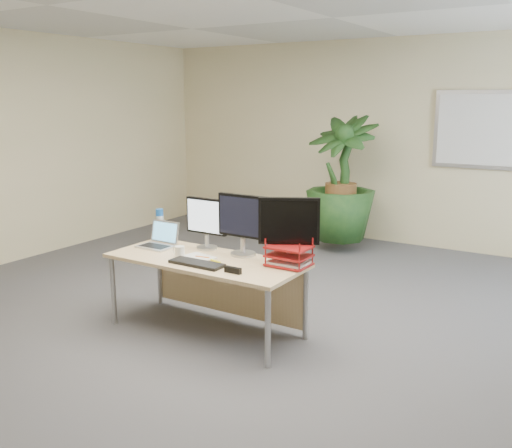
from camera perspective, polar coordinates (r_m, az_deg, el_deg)
The scene contains 17 objects.
floor at distance 4.64m, azimuth -3.77°, elevation -12.03°, with size 8.00×8.00×0.00m, color #46464B.
back_wall at distance 7.85m, azimuth 13.47°, elevation 7.93°, with size 7.00×0.04×2.70m, color beige.
whiteboard at distance 7.51m, azimuth 22.26°, elevation 8.70°, with size 1.30×0.04×0.95m.
desk at distance 4.81m, azimuth -4.40°, elevation -4.71°, with size 1.66×0.71×0.64m.
floor_plant at distance 7.32m, azimuth 8.47°, elevation 3.10°, with size 0.84×0.84×1.50m, color #153B18.
monitor_left at distance 4.95m, azimuth -4.99°, elevation 0.40°, with size 0.40×0.18×0.45m.
monitor_right at distance 4.72m, azimuth -1.34°, elevation 0.32°, with size 0.46×0.21×0.51m.
monitor_dark at distance 4.47m, azimuth 3.32°, elevation -0.23°, with size 0.44×0.26×0.53m.
laptop at distance 5.13m, azimuth -9.62°, elevation -1.59°, with size 0.30×0.27×0.22m.
keyboard at distance 4.53m, azimuth -5.95°, elevation -3.94°, with size 0.46×0.15×0.03m, color black.
coffee_mug at distance 4.78m, azimuth -7.67°, elevation -2.72°, with size 0.12×0.08×0.09m.
spiral_notebook at distance 4.72m, azimuth -5.85°, elevation -3.36°, with size 0.27×0.20×0.01m, color silver.
orange_pen at distance 4.70m, azimuth -5.39°, elevation -3.29°, with size 0.01×0.01×0.13m, color orange.
yellow_highlighter at distance 4.60m, azimuth -4.06°, elevation -3.72°, with size 0.02×0.02×0.11m, color #FFFB1A.
water_bottle at distance 5.34m, azimuth -9.58°, elevation -0.12°, with size 0.08×0.08×0.29m.
letter_tray at distance 4.47m, azimuth 3.31°, elevation -3.35°, with size 0.33×0.25×0.15m.
stapler at distance 4.31m, azimuth -2.32°, elevation -4.63°, with size 0.14×0.04×0.05m, color black.
Camera 1 is at (2.48, -3.43, 1.92)m, focal length 40.00 mm.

